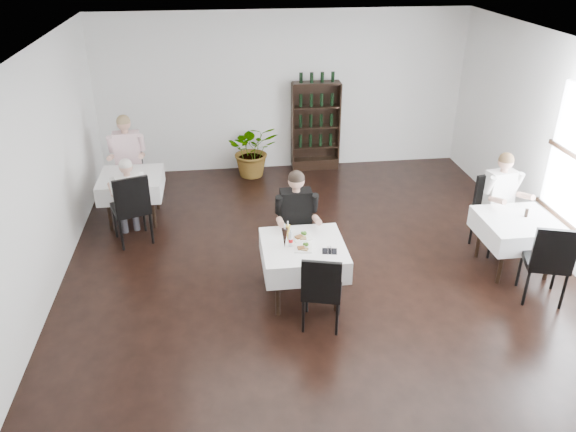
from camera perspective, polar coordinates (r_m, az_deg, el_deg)
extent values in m
plane|color=black|center=(7.45, 3.80, -7.88)|extent=(9.00, 9.00, 0.00)
plane|color=white|center=(6.23, 4.66, 15.34)|extent=(9.00, 9.00, 0.00)
plane|color=white|center=(10.90, -0.46, 12.46)|extent=(7.00, 0.00, 7.00)
plane|color=white|center=(6.95, -25.42, 0.91)|extent=(0.00, 9.00, 9.00)
cube|color=black|center=(11.26, 2.73, 5.40)|extent=(0.90, 0.28, 0.20)
cylinder|color=black|center=(6.86, -1.05, -7.61)|extent=(0.06, 0.06, 0.71)
cylinder|color=black|center=(7.47, -1.67, -4.44)|extent=(0.06, 0.06, 0.71)
cylinder|color=black|center=(6.96, 4.98, -7.15)|extent=(0.06, 0.06, 0.71)
cylinder|color=black|center=(7.56, 3.85, -4.06)|extent=(0.06, 0.06, 0.71)
cube|color=black|center=(7.00, 1.56, -3.18)|extent=(0.85, 0.85, 0.04)
cube|color=white|center=(7.06, 1.55, -3.95)|extent=(1.03, 1.03, 0.30)
cylinder|color=black|center=(9.20, -17.74, 0.60)|extent=(0.06, 0.06, 0.71)
cylinder|color=black|center=(9.80, -17.15, 2.36)|extent=(0.06, 0.06, 0.71)
cylinder|color=black|center=(9.09, -13.54, 0.86)|extent=(0.06, 0.06, 0.71)
cylinder|color=black|center=(9.70, -13.21, 2.62)|extent=(0.06, 0.06, 0.71)
cube|color=black|center=(9.29, -15.70, 3.73)|extent=(0.80, 0.80, 0.04)
cube|color=white|center=(9.33, -15.61, 3.11)|extent=(0.98, 0.98, 0.30)
cylinder|color=black|center=(7.97, 20.88, -4.21)|extent=(0.06, 0.06, 0.71)
cylinder|color=black|center=(8.49, 18.89, -1.87)|extent=(0.06, 0.06, 0.71)
cylinder|color=black|center=(8.30, 25.06, -3.77)|extent=(0.06, 0.06, 0.71)
cylinder|color=black|center=(8.80, 22.89, -1.55)|extent=(0.06, 0.06, 0.71)
cube|color=black|center=(8.22, 22.38, -0.55)|extent=(0.80, 0.80, 0.04)
cube|color=white|center=(8.26, 22.25, -1.22)|extent=(0.98, 0.98, 0.30)
imported|color=#265F20|center=(10.76, -3.59, 6.73)|extent=(0.98, 0.86, 1.04)
cylinder|color=black|center=(7.67, -0.65, -4.60)|extent=(0.04, 0.04, 0.46)
cylinder|color=black|center=(8.01, -0.79, -3.09)|extent=(0.04, 0.04, 0.46)
cylinder|color=black|center=(7.69, 2.36, -4.50)|extent=(0.04, 0.04, 0.46)
cylinder|color=black|center=(8.04, 2.08, -3.00)|extent=(0.04, 0.04, 0.46)
cube|color=black|center=(7.72, 0.76, -2.11)|extent=(0.49, 0.49, 0.07)
cube|color=black|center=(7.78, 0.66, 0.40)|extent=(0.47, 0.08, 0.50)
cylinder|color=black|center=(6.97, 5.20, -8.42)|extent=(0.04, 0.04, 0.45)
cylinder|color=black|center=(6.65, 5.00, -10.38)|extent=(0.04, 0.04, 0.45)
cylinder|color=black|center=(6.99, 1.93, -8.19)|extent=(0.04, 0.04, 0.45)
cylinder|color=black|center=(6.67, 1.56, -10.13)|extent=(0.04, 0.04, 0.45)
cube|color=black|center=(6.67, 3.48, -7.49)|extent=(0.56, 0.56, 0.07)
cube|color=black|center=(6.34, 3.39, -6.56)|extent=(0.45, 0.17, 0.49)
cylinder|color=black|center=(9.91, -17.05, 1.73)|extent=(0.03, 0.03, 0.42)
cylinder|color=black|center=(10.21, -16.29, 2.61)|extent=(0.03, 0.03, 0.42)
cylinder|color=black|center=(9.78, -15.09, 1.64)|extent=(0.03, 0.03, 0.42)
cylinder|color=black|center=(10.08, -14.38, 2.53)|extent=(0.03, 0.03, 0.42)
cube|color=black|center=(9.90, -15.87, 3.37)|extent=(0.51, 0.51, 0.06)
cube|color=black|center=(9.97, -15.66, 5.11)|extent=(0.42, 0.15, 0.45)
cylinder|color=black|center=(9.06, -14.42, -0.04)|extent=(0.04, 0.04, 0.51)
cylinder|color=black|center=(8.67, -13.71, -1.23)|extent=(0.04, 0.04, 0.51)
cylinder|color=black|center=(9.00, -17.15, -0.62)|extent=(0.04, 0.04, 0.51)
cylinder|color=black|center=(8.61, -16.55, -1.86)|extent=(0.04, 0.04, 0.51)
cube|color=black|center=(8.70, -15.69, 0.76)|extent=(0.65, 0.65, 0.08)
cube|color=black|center=(8.37, -15.59, 1.96)|extent=(0.50, 0.23, 0.56)
cylinder|color=black|center=(8.56, 19.87, -2.57)|extent=(0.04, 0.04, 0.51)
cylinder|color=black|center=(8.86, 18.16, -1.26)|extent=(0.04, 0.04, 0.51)
cylinder|color=black|center=(8.83, 22.11, -2.06)|extent=(0.04, 0.04, 0.51)
cylinder|color=black|center=(9.12, 20.38, -0.80)|extent=(0.04, 0.04, 0.51)
cube|color=black|center=(8.71, 20.43, 0.00)|extent=(0.60, 0.60, 0.08)
cube|color=black|center=(8.75, 19.82, 2.38)|extent=(0.51, 0.16, 0.55)
cylinder|color=black|center=(8.17, 25.46, -5.21)|extent=(0.04, 0.04, 0.51)
cylinder|color=black|center=(7.81, 26.18, -6.91)|extent=(0.04, 0.04, 0.51)
cylinder|color=black|center=(8.05, 22.45, -5.04)|extent=(0.04, 0.04, 0.51)
cylinder|color=black|center=(7.69, 23.03, -6.76)|extent=(0.04, 0.04, 0.51)
cube|color=black|center=(7.79, 24.68, -4.19)|extent=(0.63, 0.63, 0.08)
cube|color=black|center=(7.45, 25.49, -3.14)|extent=(0.50, 0.20, 0.55)
cube|color=#3B3C43|center=(7.46, 0.19, -2.44)|extent=(0.15, 0.44, 0.15)
cylinder|color=#3B3C43|center=(7.47, 0.37, -5.32)|extent=(0.11, 0.11, 0.51)
cube|color=#3B3C43|center=(7.49, 1.77, -2.35)|extent=(0.15, 0.44, 0.15)
cylinder|color=#3B3C43|center=(7.50, 1.95, -5.22)|extent=(0.11, 0.11, 0.51)
cube|color=black|center=(7.49, 0.80, 0.62)|extent=(0.42, 0.23, 0.57)
cylinder|color=tan|center=(7.22, -0.78, -0.61)|extent=(0.08, 0.32, 0.16)
cylinder|color=tan|center=(7.28, 2.95, -0.40)|extent=(0.08, 0.32, 0.16)
sphere|color=tan|center=(7.28, 0.84, 3.61)|extent=(0.22, 0.22, 0.22)
sphere|color=black|center=(7.27, 0.84, 3.84)|extent=(0.22, 0.22, 0.22)
cube|color=#3B3C43|center=(9.82, -16.46, 4.12)|extent=(0.17, 0.46, 0.15)
cylinder|color=#3B3C43|center=(9.77, -16.29, 1.84)|extent=(0.12, 0.12, 0.53)
cube|color=#3B3C43|center=(9.79, -15.20, 4.23)|extent=(0.17, 0.46, 0.15)
cylinder|color=#3B3C43|center=(9.75, -15.03, 1.95)|extent=(0.12, 0.12, 0.53)
cube|color=beige|center=(9.87, -16.01, 6.54)|extent=(0.44, 0.26, 0.60)
cylinder|color=tan|center=(9.64, -17.59, 5.68)|extent=(0.10, 0.34, 0.17)
cylinder|color=tan|center=(9.58, -14.64, 5.95)|extent=(0.10, 0.34, 0.17)
sphere|color=tan|center=(9.71, -16.36, 9.00)|extent=(0.23, 0.23, 0.23)
sphere|color=olive|center=(9.70, -16.39, 9.19)|extent=(0.23, 0.23, 0.23)
cube|color=#3B3C43|center=(8.87, -15.22, 1.13)|extent=(0.25, 0.41, 0.13)
cylinder|color=#3B3C43|center=(9.14, -15.23, -0.10)|extent=(0.10, 0.10, 0.45)
cube|color=#3B3C43|center=(8.84, -16.38, 0.89)|extent=(0.25, 0.41, 0.13)
cylinder|color=#3B3C43|center=(9.12, -16.35, -0.33)|extent=(0.10, 0.10, 0.45)
cube|color=white|center=(8.57, -15.81, 2.37)|extent=(0.41, 0.31, 0.51)
cylinder|color=tan|center=(8.84, -14.79, 3.14)|extent=(0.16, 0.29, 0.14)
cylinder|color=tan|center=(8.78, -17.48, 2.60)|extent=(0.16, 0.29, 0.14)
sphere|color=tan|center=(8.44, -16.16, 4.81)|extent=(0.19, 0.19, 0.19)
sphere|color=beige|center=(8.43, -16.19, 4.98)|extent=(0.19, 0.19, 0.19)
cube|color=#3B3C43|center=(8.62, 20.56, -0.06)|extent=(0.22, 0.45, 0.14)
cylinder|color=#3B3C43|center=(8.64, 20.93, -2.50)|extent=(0.11, 0.11, 0.50)
cube|color=#3B3C43|center=(8.74, 21.63, 0.12)|extent=(0.22, 0.45, 0.14)
cylinder|color=#3B3C43|center=(8.76, 21.99, -2.28)|extent=(0.11, 0.11, 0.50)
cube|color=white|center=(8.68, 20.70, 2.57)|extent=(0.44, 0.30, 0.56)
cylinder|color=tan|center=(8.36, 20.51, 1.50)|extent=(0.14, 0.33, 0.16)
cylinder|color=tan|center=(8.64, 23.00, 1.88)|extent=(0.14, 0.33, 0.16)
sphere|color=tan|center=(8.51, 21.25, 5.15)|extent=(0.21, 0.21, 0.21)
sphere|color=brown|center=(8.50, 21.29, 5.34)|extent=(0.21, 0.21, 0.21)
cube|color=white|center=(7.12, 1.32, -2.18)|extent=(0.28, 0.28, 0.02)
cube|color=#593319|center=(7.09, 1.12, -2.13)|extent=(0.11, 0.11, 0.02)
sphere|color=#376C1C|center=(7.14, 1.72, -1.76)|extent=(0.05, 0.05, 0.05)
cube|color=brown|center=(7.07, 1.53, -2.27)|extent=(0.08, 0.07, 0.02)
cube|color=white|center=(6.88, 1.53, -3.30)|extent=(0.24, 0.24, 0.02)
cube|color=#593319|center=(6.86, 1.34, -3.26)|extent=(0.09, 0.07, 0.02)
sphere|color=#376C1C|center=(6.90, 1.91, -2.89)|extent=(0.05, 0.05, 0.05)
cube|color=brown|center=(6.84, 1.74, -3.40)|extent=(0.10, 0.09, 0.02)
cone|color=black|center=(6.85, -0.34, -2.28)|extent=(0.08, 0.08, 0.26)
cylinder|color=silver|center=(6.77, -0.35, -1.07)|extent=(0.02, 0.02, 0.07)
cone|color=gold|center=(6.98, -0.02, -1.80)|extent=(0.07, 0.07, 0.23)
cylinder|color=silver|center=(6.91, -0.02, -0.75)|extent=(0.02, 0.02, 0.06)
cylinder|color=silver|center=(6.90, 0.27, -2.39)|extent=(0.06, 0.06, 0.18)
cylinder|color=red|center=(6.91, 0.27, -2.49)|extent=(0.06, 0.06, 0.05)
cylinder|color=silver|center=(6.85, 0.27, -1.55)|extent=(0.02, 0.02, 0.05)
cube|color=black|center=(6.85, 4.24, -3.58)|extent=(0.20, 0.17, 0.01)
cylinder|color=silver|center=(6.84, 4.08, -3.52)|extent=(0.05, 0.20, 0.01)
cylinder|color=silver|center=(6.85, 4.41, -3.50)|extent=(0.04, 0.20, 0.01)
cylinder|color=black|center=(8.28, 23.06, 0.29)|extent=(0.06, 0.06, 0.11)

